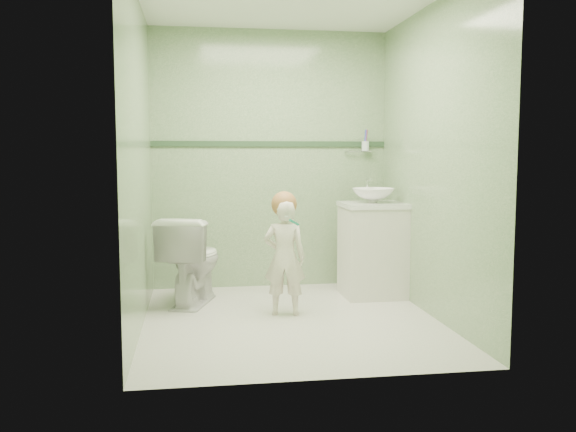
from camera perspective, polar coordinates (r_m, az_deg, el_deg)
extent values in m
plane|color=beige|center=(4.73, 0.28, -9.63)|extent=(2.50, 2.50, 0.00)
cube|color=#7DA172|center=(5.80, -1.65, 5.22)|extent=(2.20, 0.04, 2.40)
cube|color=#7DA172|center=(3.33, 3.65, 4.80)|extent=(2.20, 0.04, 2.40)
cube|color=#7DA172|center=(4.52, -13.68, 4.90)|extent=(0.04, 2.50, 2.40)
cube|color=#7DA172|center=(4.85, 13.27, 4.96)|extent=(0.04, 2.50, 2.40)
cube|color=#2D482E|center=(5.79, -1.64, 6.70)|extent=(2.20, 0.02, 0.05)
cube|color=white|center=(5.50, 7.83, -3.24)|extent=(0.52, 0.50, 0.80)
cube|color=white|center=(5.45, 7.89, 1.02)|extent=(0.54, 0.52, 0.04)
imported|color=white|center=(5.44, 7.90, 1.91)|extent=(0.37, 0.37, 0.13)
cylinder|color=silver|center=(5.63, 7.33, 2.61)|extent=(0.03, 0.03, 0.18)
cylinder|color=silver|center=(5.58, 7.48, 3.40)|extent=(0.02, 0.12, 0.02)
cylinder|color=silver|center=(5.91, 6.56, 5.97)|extent=(0.26, 0.02, 0.02)
cylinder|color=silver|center=(5.91, 7.19, 6.45)|extent=(0.07, 0.07, 0.09)
cylinder|color=purple|center=(5.90, 7.24, 7.13)|extent=(0.01, 0.01, 0.17)
cylinder|color=blue|center=(5.90, 7.14, 7.13)|extent=(0.01, 0.01, 0.17)
cylinder|color=#B42535|center=(5.91, 7.28, 7.12)|extent=(0.01, 0.01, 0.17)
imported|color=white|center=(5.22, -8.90, -4.05)|extent=(0.62, 0.82, 0.74)
imported|color=silver|center=(4.79, -0.32, -3.88)|extent=(0.37, 0.28, 0.90)
sphere|color=#A56C3A|center=(4.77, -0.37, 1.11)|extent=(0.20, 0.20, 0.20)
cylinder|color=#078564|center=(4.62, 0.58, -0.60)|extent=(0.10, 0.12, 0.06)
cube|color=white|center=(4.67, -0.13, -0.04)|extent=(0.03, 0.03, 0.02)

